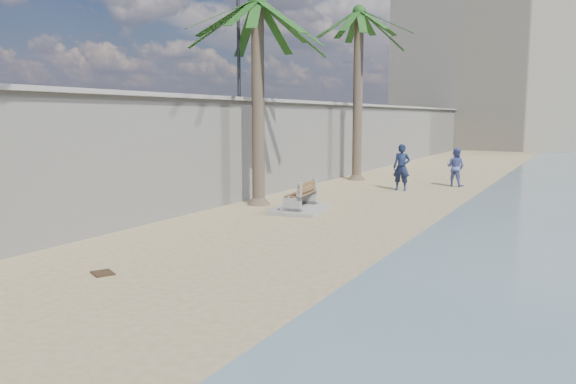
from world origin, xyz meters
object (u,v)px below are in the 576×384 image
(bench_far, at_px, (301,199))
(person_a, at_px, (402,164))
(palm_back, at_px, (359,14))
(person_b, at_px, (456,165))
(palm_mid, at_px, (257,5))

(bench_far, distance_m, person_a, 6.51)
(palm_back, bearing_deg, person_b, -4.08)
(person_a, height_order, person_b, person_a)
(palm_back, relative_size, person_a, 4.00)
(bench_far, height_order, palm_mid, palm_mid)
(person_b, bearing_deg, bench_far, 86.63)
(palm_mid, xyz_separation_m, palm_back, (0.15, 8.60, 1.00))
(person_a, bearing_deg, palm_mid, -122.24)
(palm_back, distance_m, person_b, 8.07)
(palm_back, bearing_deg, palm_mid, -91.01)
(palm_mid, bearing_deg, person_a, 61.62)
(palm_mid, relative_size, person_b, 4.15)
(bench_far, xyz_separation_m, person_b, (2.92, 8.78, 0.51))
(person_a, distance_m, person_b, 2.93)
(bench_far, relative_size, person_a, 1.10)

